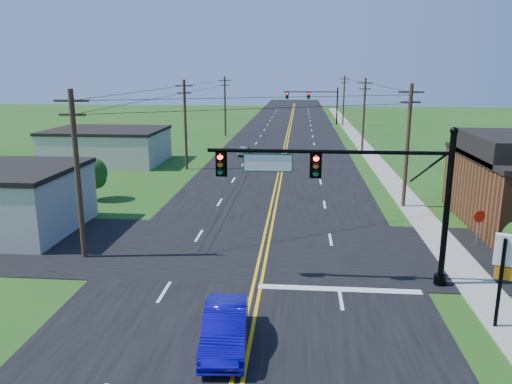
# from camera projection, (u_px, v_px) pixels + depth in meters

# --- Properties ---
(ground) EXTENTS (260.00, 260.00, 0.00)m
(ground) POSITION_uv_depth(u_px,v_px,m) (233.00, 375.00, 16.65)
(ground) COLOR #1D4B15
(ground) RESTS_ON ground
(road_main) EXTENTS (16.00, 220.00, 0.04)m
(road_main) POSITION_uv_depth(u_px,v_px,m) (284.00, 148.00, 65.02)
(road_main) COLOR black
(road_main) RESTS_ON ground
(road_cross) EXTENTS (70.00, 10.00, 0.04)m
(road_cross) POSITION_uv_depth(u_px,v_px,m) (261.00, 249.00, 28.25)
(road_cross) COLOR black
(road_cross) RESTS_ON ground
(sidewalk) EXTENTS (2.00, 160.00, 0.08)m
(sidewalk) POSITION_uv_depth(u_px,v_px,m) (377.00, 163.00, 54.44)
(sidewalk) COLOR gray
(sidewalk) RESTS_ON ground
(signal_mast_main) EXTENTS (11.30, 0.60, 7.48)m
(signal_mast_main) POSITION_uv_depth(u_px,v_px,m) (349.00, 185.00, 22.89)
(signal_mast_main) COLOR black
(signal_mast_main) RESTS_ON ground
(signal_mast_far) EXTENTS (10.98, 0.60, 7.48)m
(signal_mast_far) POSITION_uv_depth(u_px,v_px,m) (314.00, 100.00, 92.59)
(signal_mast_far) COLOR black
(signal_mast_far) RESTS_ON ground
(cream_bldg_far) EXTENTS (12.20, 9.20, 3.70)m
(cream_bldg_far) POSITION_uv_depth(u_px,v_px,m) (107.00, 146.00, 54.60)
(cream_bldg_far) COLOR beige
(cream_bldg_far) RESTS_ON ground
(utility_pole_left_a) EXTENTS (1.80, 0.28, 9.00)m
(utility_pole_left_a) POSITION_uv_depth(u_px,v_px,m) (77.00, 172.00, 26.01)
(utility_pole_left_a) COLOR #332417
(utility_pole_left_a) RESTS_ON ground
(utility_pole_left_b) EXTENTS (1.80, 0.28, 9.00)m
(utility_pole_left_b) POSITION_uv_depth(u_px,v_px,m) (185.00, 123.00, 50.20)
(utility_pole_left_b) COLOR #332417
(utility_pole_left_b) RESTS_ON ground
(utility_pole_left_c) EXTENTS (1.80, 0.28, 9.00)m
(utility_pole_left_c) POSITION_uv_depth(u_px,v_px,m) (225.00, 105.00, 76.33)
(utility_pole_left_c) COLOR #332417
(utility_pole_left_c) RESTS_ON ground
(utility_pole_right_a) EXTENTS (1.80, 0.28, 9.00)m
(utility_pole_right_a) POSITION_uv_depth(u_px,v_px,m) (407.00, 144.00, 35.97)
(utility_pole_right_a) COLOR #332417
(utility_pole_right_a) RESTS_ON ground
(utility_pole_right_b) EXTENTS (1.80, 0.28, 9.00)m
(utility_pole_right_b) POSITION_uv_depth(u_px,v_px,m) (364.00, 114.00, 61.13)
(utility_pole_right_b) COLOR #332417
(utility_pole_right_b) RESTS_ON ground
(utility_pole_right_c) EXTENTS (1.80, 0.28, 9.00)m
(utility_pole_right_c) POSITION_uv_depth(u_px,v_px,m) (344.00, 100.00, 90.16)
(utility_pole_right_c) COLOR #332417
(utility_pole_right_c) RESTS_ON ground
(tree_right_back) EXTENTS (3.00, 3.00, 4.10)m
(tree_right_back) POSITION_uv_depth(u_px,v_px,m) (474.00, 164.00, 39.82)
(tree_right_back) COLOR #332417
(tree_right_back) RESTS_ON ground
(tree_left) EXTENTS (2.40, 2.40, 3.37)m
(tree_left) POSITION_uv_depth(u_px,v_px,m) (92.00, 173.00, 38.62)
(tree_left) COLOR #332417
(tree_left) RESTS_ON ground
(blue_car) EXTENTS (1.90, 4.60, 1.48)m
(blue_car) POSITION_uv_depth(u_px,v_px,m) (225.00, 329.00, 18.16)
(blue_car) COLOR #0E0799
(blue_car) RESTS_ON ground
(distant_car) EXTENTS (1.41, 3.43, 1.16)m
(distant_car) POSITION_uv_depth(u_px,v_px,m) (244.00, 151.00, 59.47)
(distant_car) COLOR #A2A2A6
(distant_car) RESTS_ON ground
(stop_sign) EXTENTS (0.74, 0.21, 2.12)m
(stop_sign) POSITION_uv_depth(u_px,v_px,m) (479.00, 220.00, 28.63)
(stop_sign) COLOR slate
(stop_sign) RESTS_ON ground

